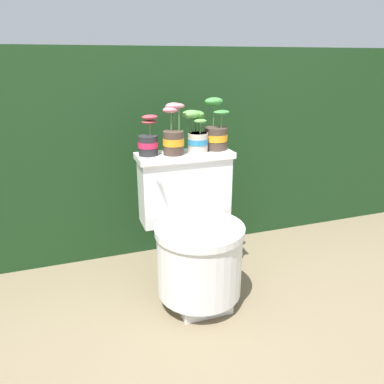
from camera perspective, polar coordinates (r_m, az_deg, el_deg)
The scene contains 7 objects.
ground_plane at distance 1.95m, azimuth -0.43°, elevation -17.44°, with size 12.00×12.00×0.00m, color #75664C.
hedge_backdrop at distance 2.55m, azimuth -7.48°, elevation 6.95°, with size 3.93×0.61×1.24m.
toilet at distance 1.88m, azimuth 0.48°, elevation -7.23°, with size 0.49×0.53×0.73m.
potted_plant_left at distance 1.83m, azimuth -6.69°, elevation 7.66°, with size 0.11×0.10×0.19m.
potted_plant_midleft at distance 1.83m, azimuth -2.84°, elevation 8.53°, with size 0.11×0.10×0.25m.
potted_plant_middle at distance 1.89m, azimuth 0.72°, elevation 8.91°, with size 0.13×0.12×0.21m.
potted_plant_midright at distance 1.94m, azimuth 3.63°, elevation 8.97°, with size 0.12×0.12×0.26m.
Camera 1 is at (-0.49, -1.47, 1.18)m, focal length 35.00 mm.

